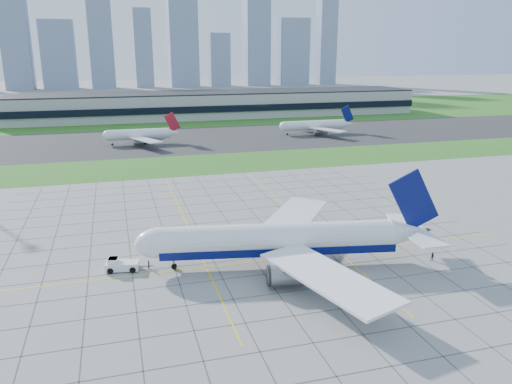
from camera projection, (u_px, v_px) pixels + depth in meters
ground at (253, 258)px, 101.45m from camera, size 1400.00×1400.00×0.00m
grass_median at (188, 165)px, 184.73m from camera, size 700.00×35.00×0.04m
asphalt_taxiway at (170, 140)px, 235.62m from camera, size 700.00×75.00×0.04m
grass_far at (152, 114)px, 337.41m from camera, size 700.00×145.00×0.04m
apron_markings at (242, 239)px, 111.82m from camera, size 120.00×130.00×0.03m
terminal at (217, 104)px, 322.61m from camera, size 260.00×43.00×15.80m
city_skyline at (122, 35)px, 564.28m from camera, size 523.00×32.40×160.00m
airliner at (280, 240)px, 97.01m from camera, size 59.23×59.51×18.78m
pushback_tug at (121, 265)px, 95.51m from camera, size 9.26×4.10×2.54m
crew_near at (149, 265)px, 96.03m from camera, size 0.61×0.74×1.75m
crew_far at (433, 257)px, 99.81m from camera, size 1.05×0.93×1.81m
distant_jet_1 at (140, 134)px, 225.65m from camera, size 32.38×42.66×14.08m
distant_jet_2 at (315, 125)px, 253.65m from camera, size 38.11×42.66×14.08m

